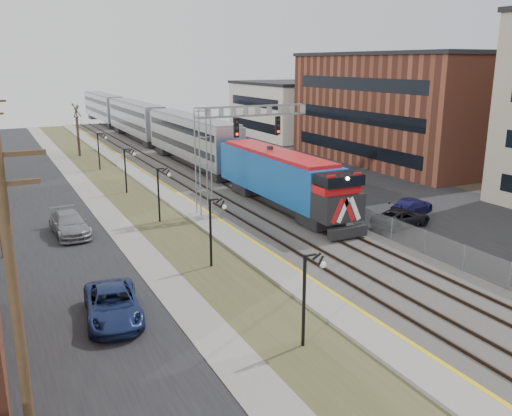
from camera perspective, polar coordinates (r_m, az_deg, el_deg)
street_west at (r=45.56m, az=-21.73°, el=-0.33°), size 7.00×120.00×0.04m
sidewalk at (r=46.09m, az=-16.18°, el=0.36°), size 2.00×120.00×0.08m
grass_median at (r=46.69m, az=-12.57°, el=0.77°), size 4.00×120.00×0.06m
platform at (r=47.44m, az=-9.07°, el=1.29°), size 2.00×120.00×0.24m
ballast_bed at (r=49.12m, az=-3.52°, el=1.90°), size 8.00×120.00×0.20m
parking_lot at (r=54.84m, az=8.10°, el=3.09°), size 16.00×120.00×0.04m
platform_edge at (r=47.67m, az=-8.07°, el=1.55°), size 0.24×120.00×0.01m
track_near at (r=48.36m, az=-5.70°, el=1.86°), size 1.58×120.00×0.15m
track_far at (r=49.67m, az=-1.93°, el=2.28°), size 1.58×120.00×0.15m
train at (r=74.78m, az=-10.89°, el=8.42°), size 3.00×85.85×5.33m
signal_gantry at (r=40.69m, az=-3.35°, el=7.01°), size 9.00×1.07×8.15m
lampposts at (r=30.77m, az=-5.00°, el=-2.56°), size 0.14×62.14×4.00m
fence at (r=50.72m, az=0.84°, el=3.16°), size 0.04×120.00×1.60m
buildings_east at (r=60.31m, az=21.64°, el=9.32°), size 16.00×76.00×15.00m
bare_trees at (r=48.75m, az=-23.84°, el=3.65°), size 12.30×42.30×5.95m
car_lot_c at (r=39.60m, az=15.05°, el=-1.05°), size 4.85×2.74×1.28m
car_lot_d at (r=42.87m, az=16.03°, el=0.13°), size 4.90×3.42×1.32m
car_lot_e at (r=52.81m, az=3.40°, el=3.53°), size 4.48×2.54×1.44m
car_lot_f at (r=50.43m, az=5.47°, el=2.92°), size 4.41×1.77×1.42m
car_street_a at (r=25.61m, az=-14.84°, el=-9.88°), size 2.96×5.37×1.42m
car_street_b at (r=38.50m, az=-19.04°, el=-1.65°), size 2.36×5.29×1.51m
car_lot_g at (r=59.98m, az=0.63°, el=4.94°), size 4.40×2.42×1.42m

